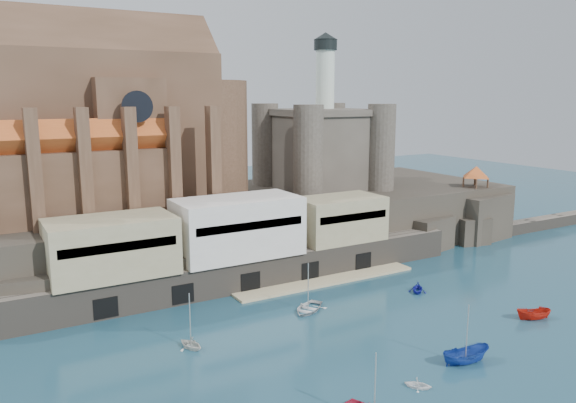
% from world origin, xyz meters
% --- Properties ---
extents(ground, '(300.00, 300.00, 0.00)m').
position_xyz_m(ground, '(0.00, 0.00, 0.00)').
color(ground, '#183D50').
rests_on(ground, ground).
extents(promontory, '(100.00, 36.00, 10.00)m').
position_xyz_m(promontory, '(-0.19, 39.37, 4.92)').
color(promontory, black).
rests_on(promontory, ground).
extents(quay, '(70.00, 12.00, 13.05)m').
position_xyz_m(quay, '(-10.19, 23.07, 6.07)').
color(quay, '#5F574C').
rests_on(quay, ground).
extents(church, '(47.00, 25.93, 30.51)m').
position_xyz_m(church, '(-24.13, 41.85, 22.13)').
color(church, '#4A3222').
rests_on(church, promontory).
extents(castle_keep, '(21.20, 21.20, 29.30)m').
position_xyz_m(castle_keep, '(16.08, 41.08, 18.31)').
color(castle_keep, '#443E36').
rests_on(castle_keep, promontory).
extents(rock_outcrop, '(14.50, 10.50, 8.70)m').
position_xyz_m(rock_outcrop, '(42.00, 25.84, 4.02)').
color(rock_outcrop, black).
rests_on(rock_outcrop, ground).
extents(pavilion, '(6.40, 6.40, 5.40)m').
position_xyz_m(pavilion, '(42.00, 26.00, 12.73)').
color(pavilion, '#4A3222').
rests_on(pavilion, rock_outcrop).
extents(breakwater, '(40.00, 3.00, 2.40)m').
position_xyz_m(breakwater, '(66.00, 24.00, 0.00)').
color(breakwater, '#5F574C').
rests_on(breakwater, ground).
extents(boat_1, '(2.62, 2.51, 2.62)m').
position_xyz_m(boat_1, '(-7.89, -12.32, 0.00)').
color(boat_1, white).
rests_on(boat_1, ground).
extents(boat_2, '(2.47, 2.42, 5.53)m').
position_xyz_m(boat_2, '(-0.07, -11.01, 0.00)').
color(boat_2, '#183997').
rests_on(boat_2, ground).
extents(boat_4, '(3.35, 2.68, 3.38)m').
position_xyz_m(boat_4, '(-23.68, 6.70, 0.00)').
color(boat_4, silver).
rests_on(boat_4, ground).
extents(boat_5, '(2.27, 2.24, 4.63)m').
position_xyz_m(boat_5, '(16.28, -6.98, 0.00)').
color(boat_5, red).
rests_on(boat_5, ground).
extents(boat_6, '(3.26, 4.06, 5.73)m').
position_xyz_m(boat_6, '(-6.56, 9.61, 0.00)').
color(boat_6, silver).
rests_on(boat_6, ground).
extents(boat_7, '(3.35, 3.38, 3.42)m').
position_xyz_m(boat_7, '(10.63, 7.72, 0.00)').
color(boat_7, '#151A98').
rests_on(boat_7, ground).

